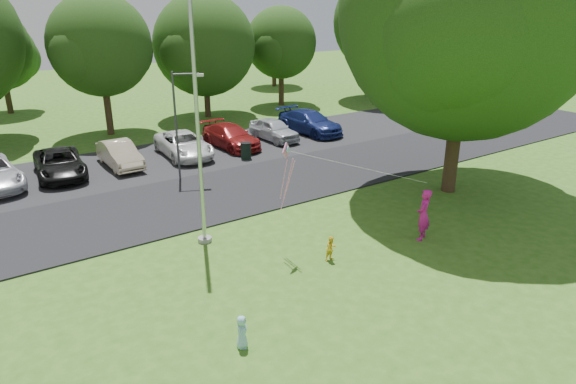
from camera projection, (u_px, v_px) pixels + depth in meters
ground at (371, 271)px, 16.62m from camera, size 120.00×120.00×0.00m
park_road at (236, 190)px, 23.56m from camera, size 60.00×6.00×0.06m
parking_strip at (179, 157)px, 28.58m from camera, size 42.00×7.00×0.06m
flagpole at (198, 129)px, 17.17m from camera, size 0.50×0.50×10.00m
street_lamp at (180, 117)px, 23.88m from camera, size 1.37×0.73×5.20m
trash_can at (246, 151)px, 28.00m from camera, size 0.60×0.60×0.95m
big_tree at (468, 18)px, 20.84m from camera, size 11.23×10.69×13.20m
tree_row at (143, 40)px, 34.16m from camera, size 64.35×11.94×10.88m
horizon_trees at (133, 49)px, 43.42m from camera, size 77.46×7.20×7.02m
parked_cars at (172, 145)px, 28.18m from camera, size 21.02×5.40×1.45m
woman at (423, 215)px, 18.50m from camera, size 0.84×0.74×1.93m
child_yellow at (331, 248)px, 17.16m from camera, size 0.43×0.34×0.86m
child_blue at (242, 332)px, 12.82m from camera, size 0.49×0.53×0.90m
kite at (290, 164)px, 16.71m from camera, size 4.94×2.14×2.37m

